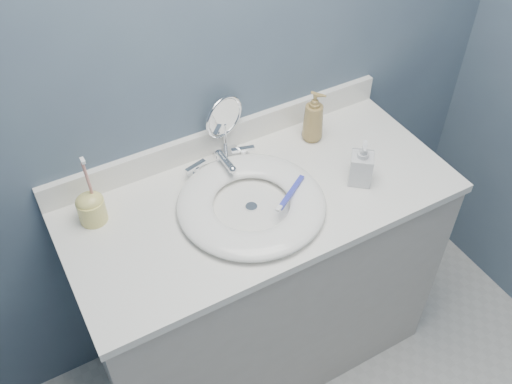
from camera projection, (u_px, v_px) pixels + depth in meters
back_wall at (216, 64)px, 1.71m from camera, size 2.20×0.02×2.40m
vanity_cabinet at (260, 284)px, 2.08m from camera, size 1.20×0.55×0.85m
countertop at (261, 200)px, 1.77m from camera, size 1.22×0.57×0.03m
backsplash at (222, 138)px, 1.89m from camera, size 1.22×0.02×0.09m
basin at (251, 204)px, 1.71m from camera, size 0.45×0.45×0.04m
drain at (251, 207)px, 1.72m from camera, size 0.04×0.04×0.01m
faucet at (222, 163)px, 1.83m from camera, size 0.25×0.13×0.07m
makeup_mirror at (224, 123)px, 1.82m from camera, size 0.15×0.09×0.22m
soap_bottle_amber at (314, 116)px, 1.90m from camera, size 0.10×0.10×0.19m
soap_bottle_clear at (362, 162)px, 1.76m from camera, size 0.10×0.10×0.15m
toothbrush_holder at (91, 207)px, 1.65m from camera, size 0.08×0.08×0.24m
toothbrush_lying at (290, 194)px, 1.70m from camera, size 0.15×0.11×0.02m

